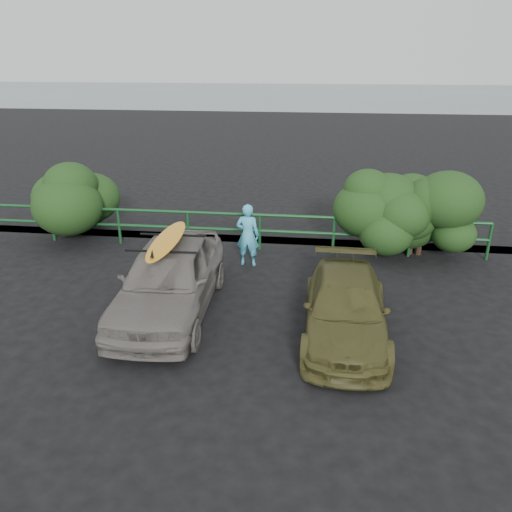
{
  "coord_description": "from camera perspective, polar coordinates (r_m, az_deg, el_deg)",
  "views": [
    {
      "loc": [
        2.49,
        -7.77,
        5.04
      ],
      "look_at": [
        1.3,
        1.76,
        1.13
      ],
      "focal_mm": 35.0,
      "sensor_mm": 36.0,
      "label": 1
    }
  ],
  "objects": [
    {
      "name": "ground",
      "position": [
        9.59,
        -9.2,
        -9.88
      ],
      "size": [
        80.0,
        80.0,
        0.0
      ],
      "primitive_type": "plane",
      "color": "black"
    },
    {
      "name": "ocean",
      "position": [
        68.0,
        5.24,
        17.82
      ],
      "size": [
        200.0,
        200.0,
        0.0
      ],
      "primitive_type": "plane",
      "color": "slate",
      "rests_on": "ground"
    },
    {
      "name": "guardrail",
      "position": [
        13.77,
        -3.72,
        2.95
      ],
      "size": [
        14.0,
        0.08,
        1.04
      ],
      "primitive_type": null,
      "color": "#154C22",
      "rests_on": "ground"
    },
    {
      "name": "shrub_left",
      "position": [
        15.56,
        -21.23,
        5.85
      ],
      "size": [
        3.2,
        2.4,
        2.13
      ],
      "primitive_type": null,
      "color": "#1F4017",
      "rests_on": "ground"
    },
    {
      "name": "shrub_right",
      "position": [
        14.08,
        17.12,
        4.66
      ],
      "size": [
        3.2,
        2.4,
        2.08
      ],
      "primitive_type": null,
      "color": "#1F4017",
      "rests_on": "ground"
    },
    {
      "name": "sedan",
      "position": [
        10.4,
        -9.84,
        -2.52
      ],
      "size": [
        1.89,
        4.47,
        1.51
      ],
      "primitive_type": "imported",
      "rotation": [
        0.0,
        0.0,
        0.02
      ],
      "color": "slate",
      "rests_on": "ground"
    },
    {
      "name": "olive_vehicle",
      "position": [
        9.65,
        10.2,
        -5.89
      ],
      "size": [
        1.64,
        3.87,
        1.11
      ],
      "primitive_type": "imported",
      "rotation": [
        0.0,
        0.0,
        -0.02
      ],
      "color": "#484720",
      "rests_on": "ground"
    },
    {
      "name": "man",
      "position": [
        12.54,
        -0.95,
        2.41
      ],
      "size": [
        0.61,
        0.43,
        1.61
      ],
      "primitive_type": "imported",
      "rotation": [
        0.0,
        0.0,
        3.07
      ],
      "color": "#46B2D3",
      "rests_on": "ground"
    },
    {
      "name": "roof_rack",
      "position": [
        10.1,
        -10.12,
        1.49
      ],
      "size": [
        1.42,
        1.01,
        0.05
      ],
      "primitive_type": null,
      "rotation": [
        0.0,
        0.0,
        0.02
      ],
      "color": "black",
      "rests_on": "sedan"
    },
    {
      "name": "surfboard",
      "position": [
        10.08,
        -10.15,
        1.8
      ],
      "size": [
        0.56,
        2.41,
        0.07
      ],
      "primitive_type": "ellipsoid",
      "rotation": [
        0.0,
        0.0,
        0.02
      ],
      "color": "orange",
      "rests_on": "roof_rack"
    }
  ]
}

